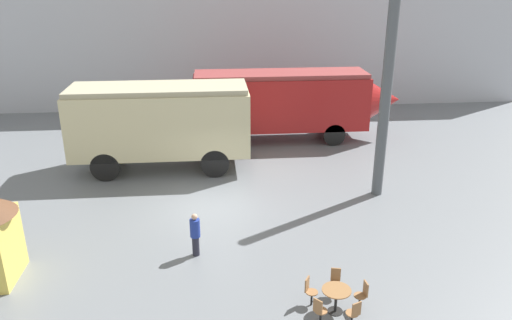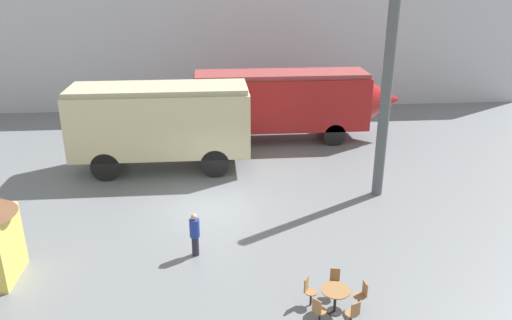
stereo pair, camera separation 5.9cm
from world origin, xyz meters
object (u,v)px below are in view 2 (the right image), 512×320
(passenger_coach_vintage, at_px, (161,120))
(visitor_person, at_px, (195,233))
(cafe_table_near, at_px, (335,295))
(streamlined_locomotive, at_px, (295,100))
(cafe_chair_0, at_px, (362,294))

(passenger_coach_vintage, height_order, visitor_person, passenger_coach_vintage)
(cafe_table_near, distance_m, visitor_person, 5.21)
(passenger_coach_vintage, xyz_separation_m, cafe_table_near, (5.71, -11.34, -1.85))
(passenger_coach_vintage, xyz_separation_m, visitor_person, (1.73, -7.98, -1.59))
(streamlined_locomotive, height_order, visitor_person, streamlined_locomotive)
(passenger_coach_vintage, bearing_deg, visitor_person, -77.77)
(cafe_table_near, bearing_deg, visitor_person, 139.86)
(streamlined_locomotive, relative_size, passenger_coach_vintage, 1.39)
(streamlined_locomotive, xyz_separation_m, cafe_table_near, (-1.23, -15.02, -1.69))
(cafe_chair_0, height_order, visitor_person, visitor_person)
(passenger_coach_vintage, height_order, cafe_table_near, passenger_coach_vintage)
(passenger_coach_vintage, relative_size, cafe_table_near, 9.97)
(visitor_person, bearing_deg, streamlined_locomotive, 65.91)
(streamlined_locomotive, distance_m, cafe_chair_0, 15.06)
(passenger_coach_vintage, bearing_deg, cafe_chair_0, -60.04)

